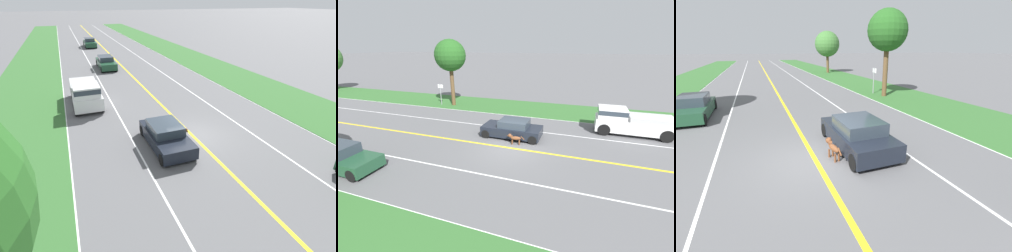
# 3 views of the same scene
# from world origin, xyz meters

# --- Properties ---
(ground_plane) EXTENTS (400.00, 400.00, 0.00)m
(ground_plane) POSITION_xyz_m (0.00, 0.00, 0.00)
(ground_plane) COLOR #5B5B5E
(centre_divider_line) EXTENTS (0.18, 160.00, 0.01)m
(centre_divider_line) POSITION_xyz_m (0.00, 0.00, 0.00)
(centre_divider_line) COLOR yellow
(centre_divider_line) RESTS_ON ground
(lane_edge_line_right) EXTENTS (0.14, 160.00, 0.01)m
(lane_edge_line_right) POSITION_xyz_m (7.00, 0.00, 0.00)
(lane_edge_line_right) COLOR white
(lane_edge_line_right) RESTS_ON ground
(lane_edge_line_left) EXTENTS (0.14, 160.00, 0.01)m
(lane_edge_line_left) POSITION_xyz_m (-7.00, 0.00, 0.00)
(lane_edge_line_left) COLOR white
(lane_edge_line_left) RESTS_ON ground
(lane_dash_same_dir) EXTENTS (0.10, 160.00, 0.01)m
(lane_dash_same_dir) POSITION_xyz_m (3.50, 0.00, 0.00)
(lane_dash_same_dir) COLOR white
(lane_dash_same_dir) RESTS_ON ground
(lane_dash_oncoming) EXTENTS (0.10, 160.00, 0.01)m
(lane_dash_oncoming) POSITION_xyz_m (-3.50, 0.00, 0.00)
(lane_dash_oncoming) COLOR white
(lane_dash_oncoming) RESTS_ON ground
(grass_verge_right) EXTENTS (6.00, 160.00, 0.03)m
(grass_verge_right) POSITION_xyz_m (10.00, 0.00, 0.01)
(grass_verge_right) COLOR #33662D
(grass_verge_right) RESTS_ON ground
(ego_car) EXTENTS (1.91, 4.22, 1.31)m
(ego_car) POSITION_xyz_m (1.90, 0.45, 0.61)
(ego_car) COLOR black
(ego_car) RESTS_ON ground
(dog) EXTENTS (0.36, 1.20, 0.76)m
(dog) POSITION_xyz_m (0.65, -0.08, 0.46)
(dog) COLOR brown
(dog) RESTS_ON ground
(pickup_truck) EXTENTS (2.07, 5.24, 1.94)m
(pickup_truck) POSITION_xyz_m (5.34, -7.60, 0.99)
(pickup_truck) COLOR silver
(pickup_truck) RESTS_ON ground
(oncoming_car) EXTENTS (1.80, 4.70, 1.33)m
(oncoming_car) POSITION_xyz_m (-5.39, 8.06, 0.62)
(oncoming_car) COLOR #1E472D
(oncoming_car) RESTS_ON ground
(roadside_tree_right_near) EXTENTS (3.26, 3.26, 6.98)m
(roadside_tree_right_near) POSITION_xyz_m (8.60, 9.51, 5.28)
(roadside_tree_right_near) COLOR brown
(roadside_tree_right_near) RESTS_ON ground
(street_sign) EXTENTS (0.11, 0.64, 2.34)m
(street_sign) POSITION_xyz_m (8.29, 10.89, 1.48)
(street_sign) COLOR gray
(street_sign) RESTS_ON ground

